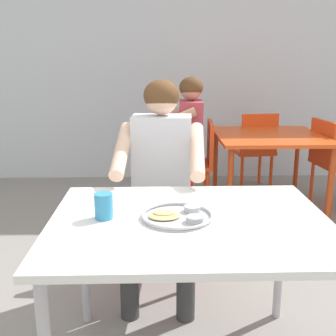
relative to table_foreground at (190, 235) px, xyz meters
The scene contains 11 objects.
back_wall 3.40m from the table_foreground, 88.48° to the left, with size 12.00×0.12×3.40m, color silver.
table_foreground is the anchor object (origin of this frame).
thali_tray 0.09m from the table_foreground, 169.02° to the left, with size 0.30×0.30×0.03m.
drinking_cup 0.37m from the table_foreground, behind, with size 0.08×0.08×0.11m.
chair_foreground 0.94m from the table_foreground, 95.87° to the left, with size 0.44×0.45×0.87m.
diner_foreground 0.72m from the table_foreground, 98.74° to the left, with size 0.52×0.57×1.25m.
table_background_red 2.22m from the table_foreground, 66.93° to the left, with size 0.94×0.95×0.70m.
chair_red_left 2.11m from the table_foreground, 83.67° to the left, with size 0.46×0.42×0.82m.
chair_red_right 2.55m from the table_foreground, 54.58° to the left, with size 0.46×0.48×0.82m.
chair_red_far 2.77m from the table_foreground, 71.23° to the left, with size 0.44×0.45×0.83m.
patron_background 2.05m from the table_foreground, 87.77° to the left, with size 0.57×0.51×1.21m.
Camera 1 is at (-0.22, -1.55, 1.36)m, focal length 44.87 mm.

